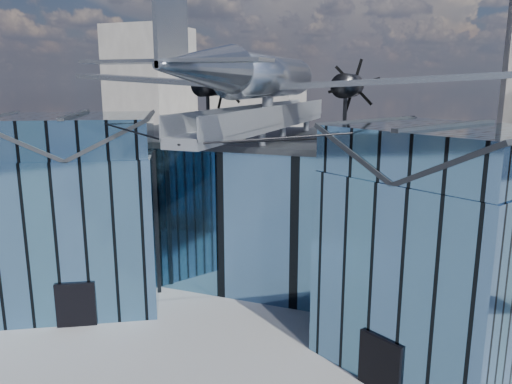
% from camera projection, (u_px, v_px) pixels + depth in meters
% --- Properties ---
extents(ground_plane, '(120.00, 120.00, 0.00)m').
position_uv_depth(ground_plane, '(244.00, 316.00, 29.73)').
color(ground_plane, gray).
extents(museum, '(32.88, 24.50, 17.60)m').
position_uv_depth(museum, '(276.00, 204.00, 33.83)').
color(museum, teal).
rests_on(museum, ground).
extents(bg_towers, '(77.00, 24.50, 26.00)m').
position_uv_depth(bg_towers, '(384.00, 107.00, 73.02)').
color(bg_towers, gray).
rests_on(bg_towers, ground).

